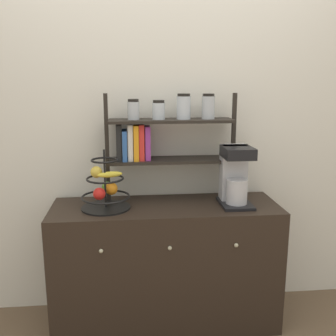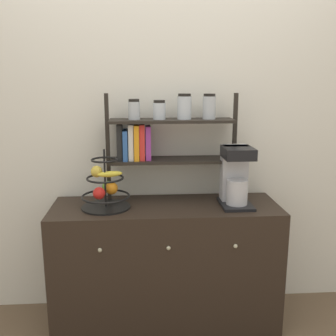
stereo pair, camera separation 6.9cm
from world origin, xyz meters
The scene contains 5 objects.
wall_back centered at (0.00, 0.51, 1.30)m, with size 7.00×0.05×2.60m, color silver.
sideboard centered at (0.00, 0.23, 0.39)m, with size 1.39×0.49×0.79m.
coffee_maker centered at (0.43, 0.23, 0.97)m, with size 0.18×0.26×0.36m.
fruit_stand centered at (-0.36, 0.22, 0.90)m, with size 0.29×0.29×0.36m.
shelf_hutch centered at (-0.03, 0.37, 1.21)m, with size 0.82×0.20×0.67m.
Camera 2 is at (-0.15, -2.06, 1.54)m, focal length 42.00 mm.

